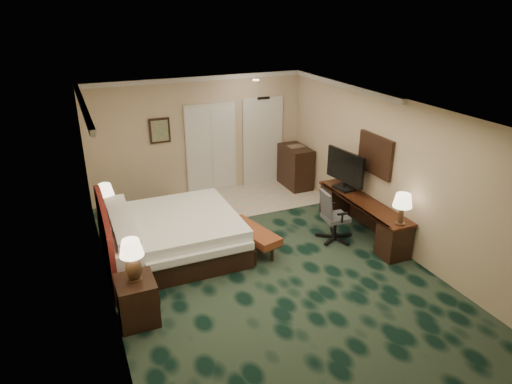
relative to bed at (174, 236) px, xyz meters
name	(u,v)px	position (x,y,z in m)	size (l,w,h in m)	color
floor	(268,271)	(1.29, -1.20, -0.35)	(5.00, 7.50, 0.00)	black
ceiling	(270,112)	(1.29, -1.20, 2.35)	(5.00, 7.50, 0.00)	white
wall_back	(200,137)	(1.29, 2.55, 1.00)	(5.00, 0.00, 2.70)	#D1B790
wall_front	(448,355)	(1.29, -4.95, 1.00)	(5.00, 0.00, 2.70)	#D1B790
wall_left	(103,226)	(-1.21, -1.20, 1.00)	(0.00, 7.50, 2.70)	#D1B790
wall_right	(397,175)	(3.79, -1.20, 1.00)	(0.00, 7.50, 2.70)	#D1B790
crown_molding	(270,116)	(1.29, -1.20, 2.30)	(5.00, 7.50, 0.10)	silver
tile_patch	(251,199)	(2.19, 1.70, -0.35)	(3.20, 1.70, 0.01)	beige
headboard	(106,235)	(-1.15, -0.20, 0.35)	(0.12, 2.00, 1.40)	#4D0D11
entry_door	(263,142)	(2.84, 2.52, 0.70)	(1.02, 0.06, 2.18)	silver
closet_doors	(211,149)	(1.54, 2.51, 0.70)	(1.20, 0.06, 2.10)	silver
wall_art	(160,131)	(0.39, 2.51, 1.25)	(0.45, 0.06, 0.55)	#4A635A
wall_mirror	(375,155)	(3.75, -0.60, 1.20)	(0.05, 0.95, 0.75)	white
bed	(174,236)	(0.00, 0.00, 0.00)	(2.22, 2.06, 0.71)	white
nightstand_near	(137,300)	(-0.93, -1.63, -0.02)	(0.52, 0.60, 0.66)	black
nightstand_far	(111,227)	(-0.97, 0.95, -0.08)	(0.44, 0.50, 0.55)	black
lamp_near	(133,260)	(-0.92, -1.60, 0.61)	(0.33, 0.33, 0.62)	black
lamp_far	(106,199)	(-0.99, 1.00, 0.48)	(0.31, 0.31, 0.58)	black
bed_bench	(252,239)	(1.33, -0.42, -0.15)	(0.42, 1.22, 0.41)	brown
desk	(362,217)	(3.51, -0.69, -0.01)	(0.52, 2.41, 0.69)	black
tv	(345,170)	(3.48, -0.04, 0.74)	(0.09, 1.03, 0.80)	black
desk_lamp	(402,209)	(3.50, -1.75, 0.62)	(0.32, 0.32, 0.56)	black
desk_chair	(336,215)	(2.92, -0.68, 0.15)	(0.58, 0.55, 1.00)	#45454C
minibar	(295,167)	(3.48, 2.00, 0.15)	(0.52, 0.94, 1.00)	black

